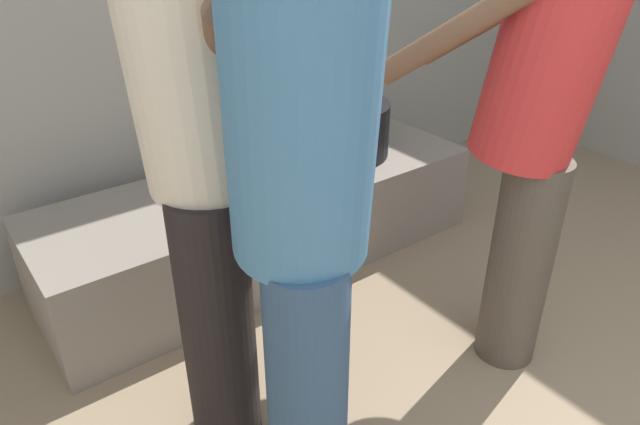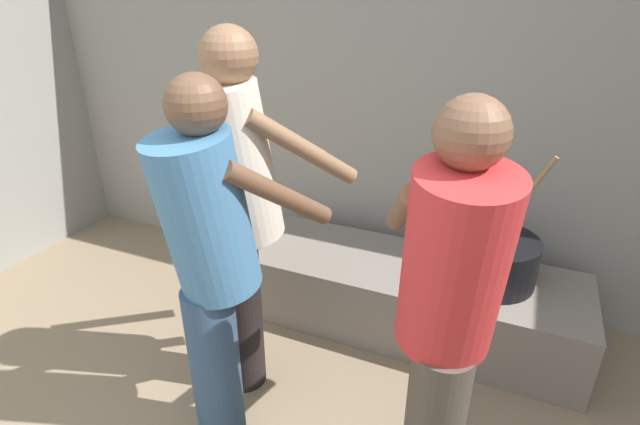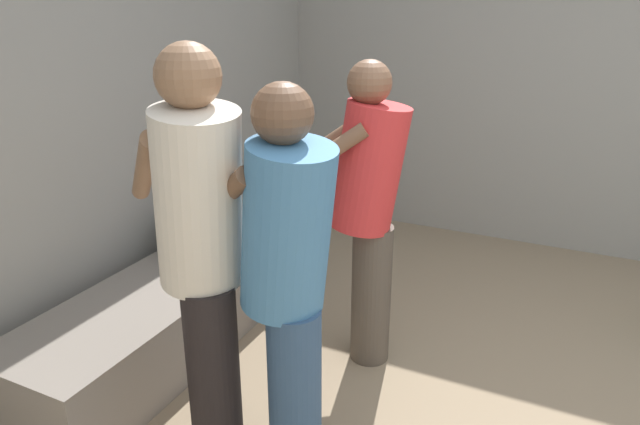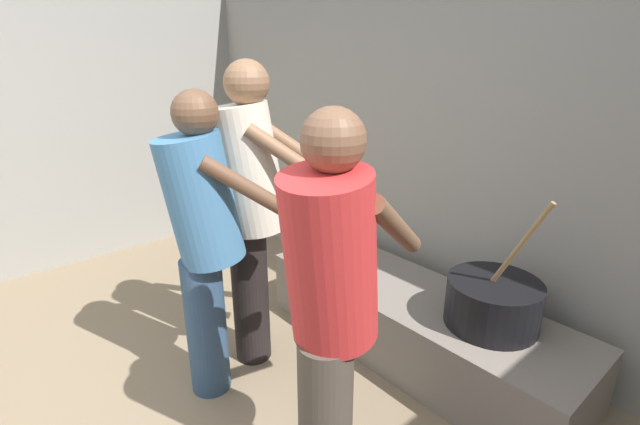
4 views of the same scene
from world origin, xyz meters
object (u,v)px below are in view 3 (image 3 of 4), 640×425
(cook_in_blue_shirt, at_px, (287,273))
(cook_in_cream_shirt, at_px, (202,245))
(cooking_pot_main, at_px, (209,230))
(cook_in_red_shirt, at_px, (367,201))

(cook_in_blue_shirt, distance_m, cook_in_cream_shirt, 0.32)
(cooking_pot_main, bearing_deg, cook_in_red_shirt, -94.54)
(cook_in_blue_shirt, relative_size, cook_in_cream_shirt, 0.93)
(cook_in_blue_shirt, height_order, cook_in_red_shirt, cook_in_blue_shirt)
(cook_in_cream_shirt, bearing_deg, cook_in_red_shirt, -17.05)
(cooking_pot_main, bearing_deg, cook_in_blue_shirt, -131.86)
(cook_in_red_shirt, bearing_deg, cooking_pot_main, 85.46)
(cook_in_cream_shirt, bearing_deg, cook_in_blue_shirt, -77.70)
(cooking_pot_main, xyz_separation_m, cook_in_cream_shirt, (-0.99, -0.72, 0.43))
(cook_in_cream_shirt, bearing_deg, cooking_pot_main, 36.16)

